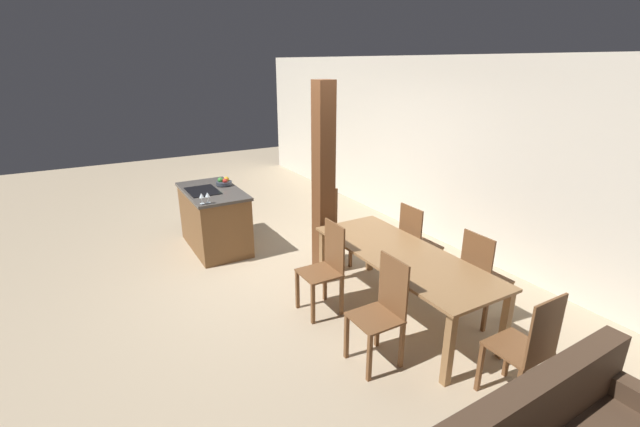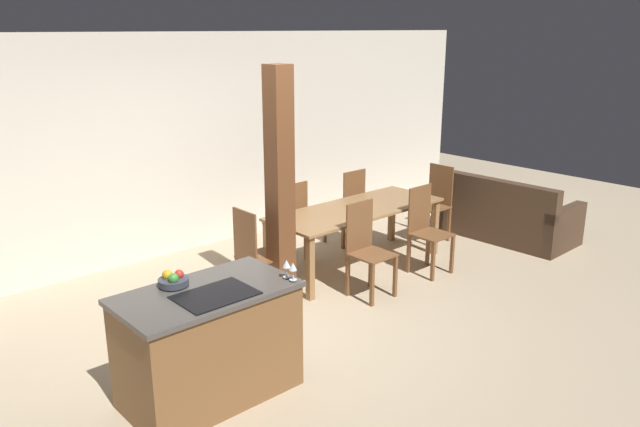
% 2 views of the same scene
% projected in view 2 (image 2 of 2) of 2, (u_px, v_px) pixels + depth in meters
% --- Properties ---
extents(ground_plane, '(16.00, 16.00, 0.00)m').
position_uv_depth(ground_plane, '(288.00, 324.00, 6.01)').
color(ground_plane, tan).
extents(wall_back, '(11.20, 0.08, 2.70)m').
position_uv_depth(wall_back, '(151.00, 149.00, 7.45)').
color(wall_back, silver).
rests_on(wall_back, ground_plane).
extents(kitchen_island, '(1.32, 0.74, 0.89)m').
position_uv_depth(kitchen_island, '(209.00, 344.00, 4.73)').
color(kitchen_island, brown).
rests_on(kitchen_island, ground_plane).
extents(fruit_bowl, '(0.23, 0.23, 0.11)m').
position_uv_depth(fruit_bowl, '(173.00, 280.00, 4.66)').
color(fruit_bowl, '#383D47').
rests_on(fruit_bowl, kitchen_island).
extents(wine_glass_near, '(0.06, 0.06, 0.14)m').
position_uv_depth(wine_glass_near, '(293.00, 267.00, 4.74)').
color(wine_glass_near, silver).
rests_on(wine_glass_near, kitchen_island).
extents(wine_glass_middle, '(0.06, 0.06, 0.14)m').
position_uv_depth(wine_glass_middle, '(287.00, 265.00, 4.79)').
color(wine_glass_middle, silver).
rests_on(wine_glass_middle, kitchen_island).
extents(dining_table, '(2.20, 0.85, 0.73)m').
position_uv_depth(dining_table, '(356.00, 215.00, 7.29)').
color(dining_table, olive).
rests_on(dining_table, ground_plane).
extents(dining_chair_near_left, '(0.40, 0.40, 1.01)m').
position_uv_depth(dining_chair_near_left, '(367.00, 248.00, 6.55)').
color(dining_chair_near_left, brown).
rests_on(dining_chair_near_left, ground_plane).
extents(dining_chair_near_right, '(0.40, 0.40, 1.01)m').
position_uv_depth(dining_chair_near_right, '(426.00, 228.00, 7.18)').
color(dining_chair_near_right, brown).
rests_on(dining_chair_near_right, ground_plane).
extents(dining_chair_far_left, '(0.40, 0.40, 1.01)m').
position_uv_depth(dining_chair_far_left, '(289.00, 221.00, 7.47)').
color(dining_chair_far_left, brown).
rests_on(dining_chair_far_left, ground_plane).
extents(dining_chair_far_right, '(0.40, 0.40, 1.01)m').
position_uv_depth(dining_chair_far_right, '(348.00, 206.00, 8.10)').
color(dining_chair_far_right, brown).
rests_on(dining_chair_far_right, ground_plane).
extents(dining_chair_head_end, '(0.40, 0.40, 1.01)m').
position_uv_depth(dining_chair_head_end, '(255.00, 254.00, 6.38)').
color(dining_chair_head_end, brown).
rests_on(dining_chair_head_end, ground_plane).
extents(dining_chair_foot_end, '(0.40, 0.40, 1.01)m').
position_uv_depth(dining_chair_foot_end, '(435.00, 202.00, 8.27)').
color(dining_chair_foot_end, brown).
rests_on(dining_chair_foot_end, ground_plane).
extents(couch, '(0.92, 1.77, 0.86)m').
position_uv_depth(couch, '(505.00, 217.00, 8.42)').
color(couch, '#473323').
rests_on(couch, ground_plane).
extents(timber_post, '(0.22, 0.22, 2.42)m').
position_uv_depth(timber_post, '(280.00, 189.00, 6.15)').
color(timber_post, brown).
rests_on(timber_post, ground_plane).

